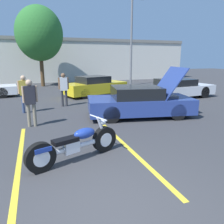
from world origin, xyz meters
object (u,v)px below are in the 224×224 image
(motorcycle, at_px, (75,145))
(parked_car_right_row, at_px, (177,88))
(tree_background, at_px, (39,34))
(show_car_hood_open, at_px, (140,102))
(light_pole, at_px, (132,38))
(spectator_far_lot, at_px, (30,99))
(parked_car_mid_right_row, at_px, (95,86))
(spectator_midground, at_px, (64,87))
(spectator_by_show_car, at_px, (24,91))

(motorcycle, height_order, parked_car_right_row, parked_car_right_row)
(tree_background, height_order, parked_car_right_row, tree_background)
(tree_background, distance_m, show_car_hood_open, 13.05)
(light_pole, height_order, show_car_hood_open, light_pole)
(spectator_far_lot, bearing_deg, parked_car_mid_right_row, 56.14)
(parked_car_mid_right_row, distance_m, spectator_far_lot, 7.05)
(light_pole, distance_m, spectator_far_lot, 13.69)
(parked_car_mid_right_row, distance_m, spectator_midground, 3.67)
(parked_car_right_row, relative_size, spectator_midground, 2.84)
(spectator_far_lot, bearing_deg, show_car_hood_open, 0.30)
(spectator_by_show_car, bearing_deg, parked_car_right_row, 6.95)
(show_car_hood_open, distance_m, spectator_far_lot, 4.33)
(parked_car_right_row, relative_size, spectator_far_lot, 2.83)
(motorcycle, relative_size, show_car_hood_open, 0.50)
(parked_car_right_row, distance_m, parked_car_mid_right_row, 5.23)
(parked_car_right_row, relative_size, spectator_by_show_car, 2.85)
(motorcycle, xyz_separation_m, show_car_hood_open, (3.33, 3.24, 0.21))
(light_pole, relative_size, tree_background, 1.13)
(spectator_by_show_car, distance_m, spectator_midground, 2.01)
(motorcycle, distance_m, spectator_by_show_car, 5.64)
(show_car_hood_open, distance_m, spectator_by_show_car, 5.11)
(spectator_by_show_car, bearing_deg, light_pole, 42.15)
(parked_car_mid_right_row, height_order, spectator_far_lot, spectator_far_lot)
(parked_car_right_row, bearing_deg, motorcycle, -144.95)
(parked_car_mid_right_row, bearing_deg, spectator_by_show_car, -157.43)
(parked_car_right_row, height_order, parked_car_mid_right_row, parked_car_mid_right_row)
(show_car_hood_open, bearing_deg, light_pole, 78.25)
(tree_background, relative_size, spectator_midground, 3.94)
(show_car_hood_open, relative_size, parked_car_mid_right_row, 1.03)
(parked_car_right_row, bearing_deg, spectator_far_lot, -164.68)
(light_pole, relative_size, show_car_hood_open, 1.64)
(spectator_midground, height_order, spectator_far_lot, spectator_far_lot)
(parked_car_right_row, xyz_separation_m, parked_car_mid_right_row, (-4.58, 2.53, 0.03))
(spectator_midground, bearing_deg, tree_background, 94.29)
(show_car_hood_open, height_order, parked_car_right_row, show_car_hood_open)
(light_pole, bearing_deg, tree_background, 166.76)
(parked_car_right_row, bearing_deg, tree_background, 125.16)
(tree_background, distance_m, parked_car_mid_right_row, 7.86)
(light_pole, bearing_deg, spectator_far_lot, -129.89)
(show_car_hood_open, xyz_separation_m, parked_car_right_row, (4.19, 3.29, -0.04))
(spectator_midground, distance_m, spectator_far_lot, 3.44)
(motorcycle, height_order, spectator_midground, spectator_midground)
(spectator_far_lot, bearing_deg, spectator_midground, 63.16)
(spectator_by_show_car, xyz_separation_m, spectator_midground, (1.83, 0.83, 0.01))
(spectator_by_show_car, bearing_deg, motorcycle, -77.01)
(motorcycle, xyz_separation_m, spectator_midground, (0.57, 6.29, 0.59))
(spectator_far_lot, bearing_deg, motorcycle, -72.97)
(show_car_hood_open, height_order, parked_car_mid_right_row, show_car_hood_open)
(motorcycle, relative_size, parked_car_right_row, 0.48)
(motorcycle, bearing_deg, light_pole, 40.76)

